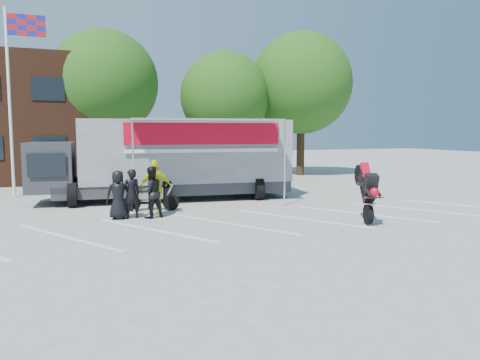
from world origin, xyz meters
TOP-DOWN VIEW (x-y plane):
  - ground at (0.00, 0.00)m, footprint 100.00×100.00m
  - parking_bay_lines at (0.00, 1.00)m, footprint 18.09×13.33m
  - flagpole at (-6.24, 10.00)m, footprint 1.61×0.12m
  - tree_left at (-2.00, 16.00)m, footprint 6.12×6.12m
  - tree_mid at (5.00, 15.00)m, footprint 5.44×5.44m
  - tree_right at (10.00, 14.50)m, footprint 6.46×6.46m
  - transporter_truck at (-0.18, 6.72)m, footprint 10.87×6.09m
  - parked_motorcycle at (-1.62, 4.30)m, footprint 2.08×1.15m
  - stunt_bike_rider at (4.21, -0.02)m, footprint 1.28×1.87m
  - spectator_leather_a at (-2.93, 3.12)m, footprint 0.82×0.58m
  - spectator_leather_b at (-2.51, 3.07)m, footprint 0.64×0.47m
  - spectator_leather_c at (-1.91, 2.92)m, footprint 0.96×0.83m
  - spectator_hivis at (-1.67, 3.33)m, footprint 1.12×0.49m

SIDE VIEW (x-z plane):
  - ground at x=0.00m, z-range 0.00..0.00m
  - transporter_truck at x=-0.18m, z-range -1.65..1.65m
  - parked_motorcycle at x=-1.62m, z-range -0.52..0.52m
  - stunt_bike_rider at x=4.21m, z-range -1.00..1.00m
  - parking_bay_lines at x=0.00m, z-range 0.00..0.01m
  - spectator_leather_a at x=-2.93m, z-range 0.00..1.59m
  - spectator_leather_b at x=-2.51m, z-range 0.00..1.62m
  - spectator_leather_c at x=-1.91m, z-range 0.00..1.69m
  - spectator_hivis at x=-1.67m, z-range 0.00..1.89m
  - tree_mid at x=5.00m, z-range 1.10..8.78m
  - flagpole at x=-6.24m, z-range 1.05..9.05m
  - tree_left at x=-2.00m, z-range 1.25..9.89m
  - tree_right at x=10.00m, z-range 1.32..10.44m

